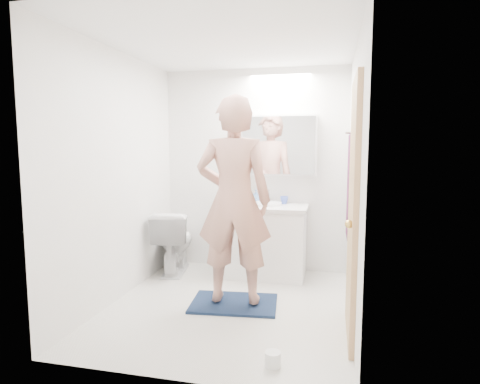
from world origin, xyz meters
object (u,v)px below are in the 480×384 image
(vanity_cabinet, at_px, (265,242))
(toilet, at_px, (174,241))
(soap_bottle_b, at_px, (256,196))
(person, at_px, (234,200))
(soap_bottle_a, at_px, (247,193))
(toilet_paper_roll, at_px, (273,359))
(medicine_cabinet, at_px, (279,145))
(toothbrush_cup, at_px, (284,200))

(vanity_cabinet, height_order, toilet, vanity_cabinet)
(toilet, height_order, soap_bottle_b, soap_bottle_b)
(person, xyz_separation_m, soap_bottle_b, (-0.00, 1.11, -0.10))
(person, distance_m, soap_bottle_a, 1.09)
(toilet, relative_size, soap_bottle_a, 3.07)
(toilet_paper_roll, bearing_deg, vanity_cabinet, 100.95)
(soap_bottle_a, bearing_deg, medicine_cabinet, 9.22)
(soap_bottle_a, distance_m, toothbrush_cup, 0.45)
(toilet, relative_size, person, 0.39)
(medicine_cabinet, bearing_deg, toilet, -164.74)
(person, bearing_deg, soap_bottle_a, -90.05)
(toilet, height_order, soap_bottle_a, soap_bottle_a)
(medicine_cabinet, xyz_separation_m, soap_bottle_a, (-0.37, -0.06, -0.56))
(soap_bottle_a, xyz_separation_m, soap_bottle_b, (0.11, 0.03, -0.04))
(toothbrush_cup, relative_size, toilet_paper_roll, 0.87)
(vanity_cabinet, bearing_deg, toilet_paper_roll, -79.05)
(soap_bottle_a, relative_size, soap_bottle_b, 1.52)
(vanity_cabinet, xyz_separation_m, soap_bottle_a, (-0.25, 0.15, 0.55))
(toothbrush_cup, height_order, toilet_paper_roll, toothbrush_cup)
(vanity_cabinet, bearing_deg, toilet, -173.90)
(vanity_cabinet, relative_size, soap_bottle_a, 3.72)
(medicine_cabinet, height_order, soap_bottle_a, medicine_cabinet)
(person, height_order, toothbrush_cup, person)
(vanity_cabinet, height_order, person, person)
(vanity_cabinet, xyz_separation_m, soap_bottle_b, (-0.15, 0.18, 0.51))
(medicine_cabinet, distance_m, person, 1.27)
(toothbrush_cup, bearing_deg, soap_bottle_b, 176.63)
(toothbrush_cup, distance_m, toilet_paper_roll, 2.23)
(soap_bottle_a, distance_m, soap_bottle_b, 0.12)
(medicine_cabinet, xyz_separation_m, toilet_paper_roll, (0.25, -2.12, -1.45))
(soap_bottle_a, xyz_separation_m, toothbrush_cup, (0.45, 0.01, -0.08))
(toilet, bearing_deg, medicine_cabinet, -174.60)
(vanity_cabinet, xyz_separation_m, toilet, (-1.08, -0.11, -0.02))
(toothbrush_cup, bearing_deg, toilet, -167.77)
(vanity_cabinet, height_order, soap_bottle_b, soap_bottle_b)
(soap_bottle_b, bearing_deg, person, -89.85)
(medicine_cabinet, relative_size, soap_bottle_a, 3.64)
(toilet_paper_roll, bearing_deg, toothbrush_cup, 94.88)
(vanity_cabinet, height_order, toilet_paper_roll, vanity_cabinet)
(soap_bottle_a, xyz_separation_m, toilet_paper_roll, (0.62, -2.06, -0.89))
(soap_bottle_b, height_order, toilet_paper_roll, soap_bottle_b)
(person, height_order, soap_bottle_a, person)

